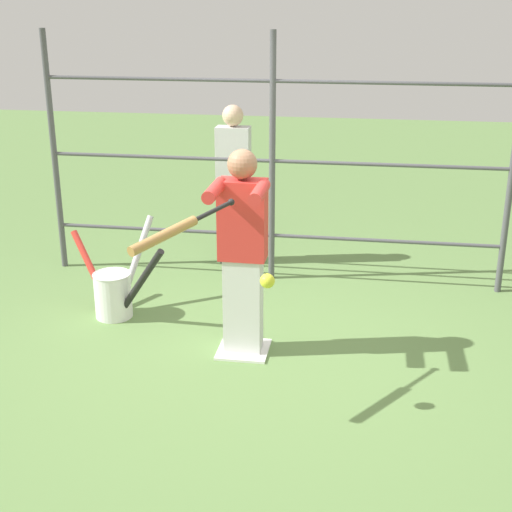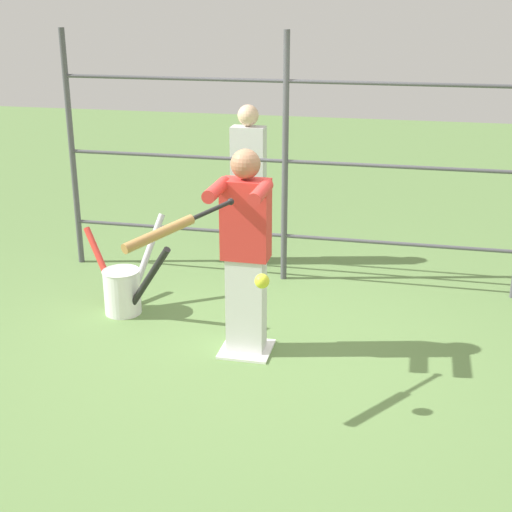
{
  "view_description": "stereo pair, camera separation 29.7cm",
  "coord_description": "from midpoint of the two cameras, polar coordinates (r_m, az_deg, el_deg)",
  "views": [
    {
      "loc": [
        -0.91,
        5.02,
        2.65
      ],
      "look_at": [
        -0.16,
        0.35,
        0.94
      ],
      "focal_mm": 50.0,
      "sensor_mm": 36.0,
      "label": 1
    },
    {
      "loc": [
        -1.2,
        4.96,
        2.65
      ],
      "look_at": [
        -0.16,
        0.35,
        0.94
      ],
      "focal_mm": 50.0,
      "sensor_mm": 36.0,
      "label": 2
    }
  ],
  "objects": [
    {
      "name": "fence_backstop",
      "position": [
        6.83,
        3.6,
        7.57
      ],
      "size": [
        4.46,
        0.06,
        2.39
      ],
      "color": "#4C4C51",
      "rests_on": "ground"
    },
    {
      "name": "softball_in_flight",
      "position": [
        4.51,
        2.37,
        -2.04
      ],
      "size": [
        0.1,
        0.1,
        0.1
      ],
      "color": "yellow"
    },
    {
      "name": "batter",
      "position": [
        5.38,
        0.73,
        0.69
      ],
      "size": [
        0.42,
        0.55,
        1.63
      ],
      "color": "silver",
      "rests_on": "ground"
    },
    {
      "name": "bystander_behind_fence",
      "position": [
        7.38,
        0.55,
        5.89
      ],
      "size": [
        0.34,
        0.21,
        1.66
      ],
      "color": "#3F3F47",
      "rests_on": "ground"
    },
    {
      "name": "home_plate",
      "position": [
        5.74,
        0.72,
        -7.48
      ],
      "size": [
        0.4,
        0.4,
        0.02
      ],
      "color": "white",
      "rests_on": "ground"
    },
    {
      "name": "baseball_bat_swinging",
      "position": [
        4.5,
        -5.14,
        2.12
      ],
      "size": [
        0.51,
        0.83,
        0.17
      ],
      "color": "black"
    },
    {
      "name": "bat_bucket",
      "position": [
        6.41,
        -9.22,
        -2.51
      ],
      "size": [
        1.07,
        0.83,
        0.8
      ],
      "color": "white",
      "rests_on": "ground"
    },
    {
      "name": "ground_plane",
      "position": [
        5.75,
        0.72,
        -7.56
      ],
      "size": [
        24.0,
        24.0,
        0.0
      ],
      "primitive_type": "plane",
      "color": "#608447"
    }
  ]
}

